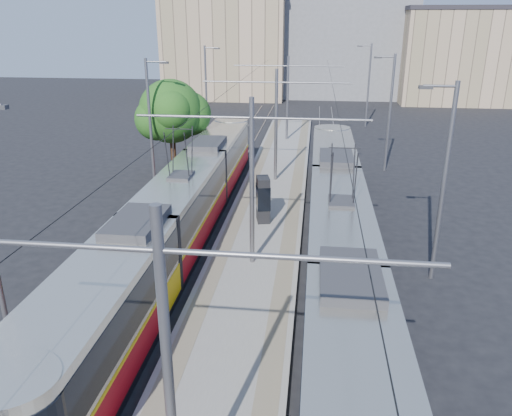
# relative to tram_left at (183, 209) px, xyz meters

# --- Properties ---
(ground) EXTENTS (160.00, 160.00, 0.00)m
(ground) POSITION_rel_tram_left_xyz_m (3.60, -10.33, -1.71)
(ground) COLOR black
(ground) RESTS_ON ground
(platform) EXTENTS (4.00, 50.00, 0.30)m
(platform) POSITION_rel_tram_left_xyz_m (3.60, 6.67, -1.56)
(platform) COLOR gray
(platform) RESTS_ON ground
(tactile_strip_left) EXTENTS (0.70, 50.00, 0.01)m
(tactile_strip_left) POSITION_rel_tram_left_xyz_m (2.15, 6.67, -1.40)
(tactile_strip_left) COLOR gray
(tactile_strip_left) RESTS_ON platform
(tactile_strip_right) EXTENTS (0.70, 50.00, 0.01)m
(tactile_strip_right) POSITION_rel_tram_left_xyz_m (5.05, 6.67, -1.40)
(tactile_strip_right) COLOR gray
(tactile_strip_right) RESTS_ON platform
(rails) EXTENTS (8.71, 70.00, 0.03)m
(rails) POSITION_rel_tram_left_xyz_m (3.60, 6.67, -1.69)
(rails) COLOR gray
(rails) RESTS_ON ground
(tram_left) EXTENTS (2.43, 29.94, 5.50)m
(tram_left) POSITION_rel_tram_left_xyz_m (0.00, 0.00, 0.00)
(tram_left) COLOR black
(tram_left) RESTS_ON ground
(tram_right) EXTENTS (2.43, 31.70, 5.50)m
(tram_right) POSITION_rel_tram_left_xyz_m (7.20, -2.71, 0.15)
(tram_right) COLOR black
(tram_right) RESTS_ON ground
(catenary) EXTENTS (9.20, 70.00, 7.00)m
(catenary) POSITION_rel_tram_left_xyz_m (3.60, 3.82, 2.82)
(catenary) COLOR slate
(catenary) RESTS_ON platform
(street_lamps) EXTENTS (15.18, 38.22, 8.00)m
(street_lamps) POSITION_rel_tram_left_xyz_m (3.60, 10.67, 2.47)
(street_lamps) COLOR slate
(street_lamps) RESTS_ON ground
(shelter) EXTENTS (0.87, 1.18, 2.34)m
(shelter) POSITION_rel_tram_left_xyz_m (3.56, 2.39, -0.18)
(shelter) COLOR black
(shelter) RESTS_ON platform
(tree) EXTENTS (4.53, 4.19, 6.58)m
(tree) POSITION_rel_tram_left_xyz_m (-3.00, 10.20, 2.74)
(tree) COLOR #382314
(tree) RESTS_ON ground
(building_left) EXTENTS (16.32, 12.24, 14.20)m
(building_left) POSITION_rel_tram_left_xyz_m (-6.40, 49.67, 5.40)
(building_left) COLOR tan
(building_left) RESTS_ON ground
(building_centre) EXTENTS (18.36, 14.28, 14.93)m
(building_centre) POSITION_rel_tram_left_xyz_m (9.60, 53.67, 5.77)
(building_centre) COLOR gray
(building_centre) RESTS_ON ground
(building_right) EXTENTS (14.28, 10.20, 11.76)m
(building_right) POSITION_rel_tram_left_xyz_m (23.60, 47.67, 4.18)
(building_right) COLOR tan
(building_right) RESTS_ON ground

